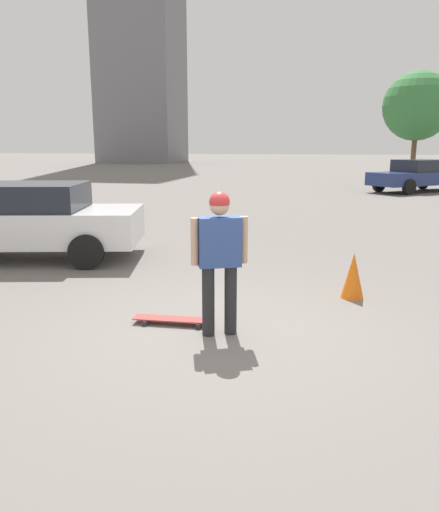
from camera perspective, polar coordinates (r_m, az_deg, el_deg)
name	(u,v)px	position (r m, az deg, el deg)	size (l,w,h in m)	color
ground_plane	(220,334)	(5.75, 0.00, -8.90)	(220.00, 220.00, 0.00)	slate
person	(220,251)	(5.47, 0.00, 0.54)	(0.59, 0.37, 1.62)	#262628
skateboard	(173,319)	(6.05, -5.31, -7.21)	(0.97, 0.29, 0.07)	#A5332D
car_parked_near	(30,220)	(10.02, -20.88, 3.86)	(4.41, 2.69, 1.41)	silver
car_parked_far	(418,175)	(24.70, 21.72, 8.58)	(4.71, 4.42, 1.45)	navy
tree_distant	(417,106)	(34.78, 21.68, 15.62)	(4.25, 4.25, 6.59)	brown
traffic_cone	(353,276)	(7.21, 15.02, -2.18)	(0.32, 0.32, 0.64)	orange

